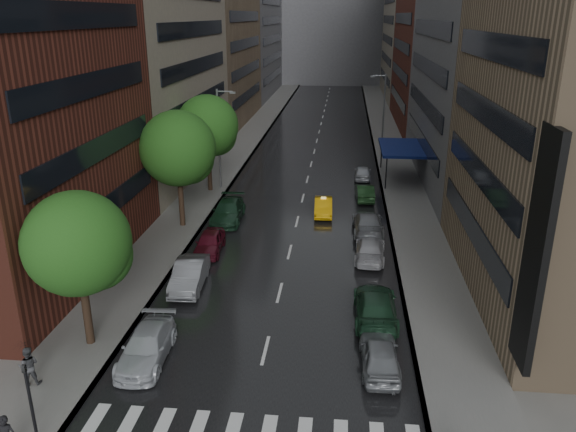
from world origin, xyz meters
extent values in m
plane|color=gray|center=(0.00, 0.00, 0.00)|extent=(220.00, 220.00, 0.00)
cube|color=black|center=(0.00, 50.00, 0.01)|extent=(14.00, 140.00, 0.01)
cube|color=gray|center=(-9.00, 50.00, 0.07)|extent=(4.00, 140.00, 0.15)
cube|color=gray|center=(9.00, 50.00, 0.07)|extent=(4.00, 140.00, 0.15)
cube|color=silver|center=(-6.10, -2.00, 0.01)|extent=(0.55, 2.80, 0.01)
cube|color=silver|center=(-4.70, -2.00, 0.01)|extent=(0.55, 2.80, 0.01)
cube|color=silver|center=(-3.30, -2.00, 0.01)|extent=(0.55, 2.80, 0.01)
cube|color=maroon|center=(-15.00, 12.00, 13.00)|extent=(8.00, 20.00, 26.00)
cube|color=#937A5B|center=(-15.00, 64.00, 11.00)|extent=(8.00, 28.00, 22.00)
cube|color=slate|center=(15.00, 36.00, 12.00)|extent=(8.00, 28.00, 24.00)
cube|color=gray|center=(15.00, 94.00, 14.00)|extent=(8.00, 32.00, 28.00)
cube|color=black|center=(11.10, 2.00, 6.50)|extent=(0.30, 2.20, 10.00)
cube|color=slate|center=(0.00, 118.00, 16.00)|extent=(40.00, 14.00, 32.00)
cylinder|color=#382619|center=(-8.60, 3.64, 2.16)|extent=(0.40, 0.40, 4.32)
sphere|color=#1E5116|center=(-8.60, 3.64, 5.40)|extent=(4.93, 4.93, 4.93)
cylinder|color=#382619|center=(-8.60, 20.03, 2.44)|extent=(0.40, 0.40, 4.88)
sphere|color=#1E5116|center=(-8.60, 20.03, 6.10)|extent=(5.58, 5.58, 5.58)
cylinder|color=#382619|center=(-8.60, 29.18, 2.41)|extent=(0.40, 0.40, 4.82)
sphere|color=#1E5116|center=(-8.60, 29.18, 6.03)|extent=(5.51, 5.51, 5.51)
imported|color=#FFB40D|center=(1.97, 23.89, 0.67)|extent=(1.56, 4.09, 1.33)
imported|color=silver|center=(-5.40, 2.69, 0.71)|extent=(2.20, 4.99, 1.43)
imported|color=gray|center=(-5.40, 10.23, 0.80)|extent=(1.97, 4.92, 1.59)
imported|color=#54101F|center=(-5.40, 15.42, 0.73)|extent=(1.89, 4.33, 1.45)
imported|color=#1A3A26|center=(-5.40, 21.67, 0.80)|extent=(2.41, 5.56, 1.59)
imported|color=gray|center=(5.40, 3.04, 0.73)|extent=(1.84, 4.33, 1.46)
imported|color=#1D402A|center=(5.40, 7.48, 0.80)|extent=(2.26, 5.49, 1.59)
imported|color=#AAA9AF|center=(5.40, 15.38, 0.69)|extent=(2.19, 4.85, 1.38)
imported|color=gray|center=(5.40, 20.16, 0.77)|extent=(2.28, 5.37, 1.54)
imported|color=#1B3D1D|center=(5.40, 28.15, 0.69)|extent=(1.70, 4.27, 1.38)
imported|color=silver|center=(5.40, 34.65, 0.67)|extent=(1.69, 3.98, 1.34)
imported|color=#434447|center=(-9.76, 0.22, 1.04)|extent=(1.02, 0.88, 1.79)
imported|color=black|center=(-9.76, 0.22, 1.80)|extent=(0.96, 0.98, 0.88)
cylinder|color=black|center=(-7.60, -3.20, 1.75)|extent=(0.12, 0.12, 3.20)
imported|color=black|center=(-7.60, -3.20, 3.15)|extent=(0.18, 0.15, 0.90)
cylinder|color=gray|center=(-7.80, 30.00, 4.65)|extent=(0.18, 0.18, 9.00)
cube|color=gray|center=(-6.40, 30.00, 8.85)|extent=(0.50, 0.22, 0.16)
cylinder|color=gray|center=(7.80, 45.00, 4.65)|extent=(0.18, 0.18, 9.00)
cube|color=gray|center=(6.40, 45.00, 8.85)|extent=(0.50, 0.22, 0.16)
cube|color=navy|center=(9.00, 35.00, 3.15)|extent=(4.00, 8.00, 0.25)
cylinder|color=black|center=(7.40, 31.20, 1.65)|extent=(0.12, 0.12, 3.00)
cylinder|color=black|center=(7.40, 38.80, 1.65)|extent=(0.12, 0.12, 3.00)
camera|label=1|loc=(3.43, -19.08, 15.31)|focal=35.00mm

